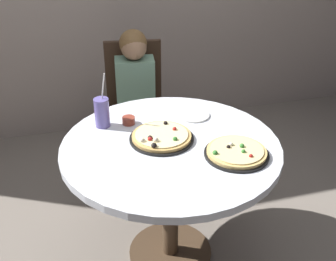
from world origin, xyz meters
TOP-DOWN VIEW (x-y plane):
  - ground_plane at (0.00, 0.00)m, footprint 8.00×8.00m
  - dining_table at (0.00, 0.00)m, footprint 1.11×1.11m
  - chair_wooden at (0.01, 0.99)m, footprint 0.46×0.46m
  - diner_child at (-0.01, 0.81)m, footprint 0.30×0.43m
  - pizza_veggie at (-0.03, 0.05)m, footprint 0.33×0.33m
  - pizza_cheese at (0.28, -0.19)m, footprint 0.31×0.31m
  - soda_cup at (-0.30, 0.28)m, footprint 0.08×0.08m
  - sauce_bowl at (-0.16, 0.27)m, footprint 0.07×0.07m
  - plate_small at (0.21, 0.26)m, footprint 0.18×0.18m

SIDE VIEW (x-z plane):
  - ground_plane at x=0.00m, z-range 0.00..0.00m
  - diner_child at x=-0.01m, z-range -0.06..1.02m
  - chair_wooden at x=0.01m, z-range 0.06..1.01m
  - dining_table at x=0.00m, z-range 0.26..1.01m
  - plate_small at x=0.21m, z-range 0.75..0.76m
  - pizza_cheese at x=0.28m, z-range 0.74..0.79m
  - pizza_veggie at x=-0.03m, z-range 0.74..0.79m
  - sauce_bowl at x=-0.16m, z-range 0.75..0.79m
  - soda_cup at x=-0.30m, z-range 0.68..0.98m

